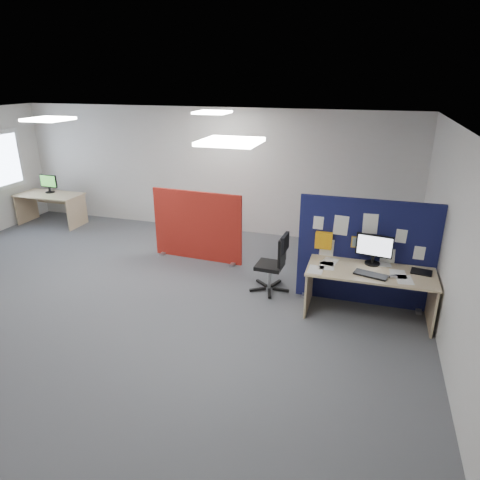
% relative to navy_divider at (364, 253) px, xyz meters
% --- Properties ---
extents(floor, '(9.00, 9.00, 0.00)m').
position_rel_navy_divider_xyz_m(floor, '(-3.46, -0.92, -0.83)').
color(floor, '#57595F').
rests_on(floor, ground).
extents(ceiling, '(9.00, 7.00, 0.02)m').
position_rel_navy_divider_xyz_m(ceiling, '(-3.46, -0.92, 1.87)').
color(ceiling, white).
rests_on(ceiling, wall_back).
extents(wall_back, '(9.00, 0.02, 2.70)m').
position_rel_navy_divider_xyz_m(wall_back, '(-3.46, 2.58, 0.52)').
color(wall_back, silver).
rests_on(wall_back, floor).
extents(wall_right, '(0.02, 7.00, 2.70)m').
position_rel_navy_divider_xyz_m(wall_right, '(1.04, -0.92, 0.52)').
color(wall_right, silver).
rests_on(wall_right, floor).
extents(ceiling_lights, '(4.10, 4.10, 0.04)m').
position_rel_navy_divider_xyz_m(ceiling_lights, '(-3.13, -0.25, 1.84)').
color(ceiling_lights, white).
rests_on(ceiling_lights, ceiling).
extents(navy_divider, '(2.01, 0.30, 1.66)m').
position_rel_navy_divider_xyz_m(navy_divider, '(0.00, 0.00, 0.00)').
color(navy_divider, '#10133C').
rests_on(navy_divider, floor).
extents(main_desk, '(1.77, 0.79, 0.73)m').
position_rel_navy_divider_xyz_m(main_desk, '(0.12, -0.35, -0.27)').
color(main_desk, '#D7B18A').
rests_on(main_desk, floor).
extents(monitor_main, '(0.52, 0.22, 0.45)m').
position_rel_navy_divider_xyz_m(monitor_main, '(0.13, -0.16, 0.15)').
color(monitor_main, black).
rests_on(monitor_main, main_desk).
extents(keyboard, '(0.48, 0.29, 0.02)m').
position_rel_navy_divider_xyz_m(keyboard, '(0.12, -0.56, -0.09)').
color(keyboard, black).
rests_on(keyboard, main_desk).
extents(mouse, '(0.11, 0.08, 0.03)m').
position_rel_navy_divider_xyz_m(mouse, '(0.41, -0.54, -0.08)').
color(mouse, '#A0A0A6').
rests_on(mouse, main_desk).
extents(paper_tray, '(0.31, 0.26, 0.01)m').
position_rel_navy_divider_xyz_m(paper_tray, '(0.80, -0.25, -0.09)').
color(paper_tray, black).
rests_on(paper_tray, main_desk).
extents(red_divider, '(1.78, 0.30, 1.34)m').
position_rel_navy_divider_xyz_m(red_divider, '(-3.04, 0.84, -0.17)').
color(red_divider, maroon).
rests_on(red_divider, floor).
extents(second_desk, '(1.49, 0.74, 0.73)m').
position_rel_navy_divider_xyz_m(second_desk, '(-7.14, 1.81, -0.28)').
color(second_desk, '#D7B18A').
rests_on(second_desk, floor).
extents(monitor_second, '(0.47, 0.21, 0.42)m').
position_rel_navy_divider_xyz_m(monitor_second, '(-7.22, 1.91, 0.13)').
color(monitor_second, black).
rests_on(monitor_second, second_desk).
extents(office_chair, '(0.63, 0.65, 0.98)m').
position_rel_navy_divider_xyz_m(office_chair, '(-1.33, -0.03, -0.27)').
color(office_chair, black).
rests_on(office_chair, floor).
extents(desk_papers, '(1.43, 0.85, 0.00)m').
position_rel_navy_divider_xyz_m(desk_papers, '(-0.05, -0.38, -0.10)').
color(desk_papers, white).
rests_on(desk_papers, main_desk).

